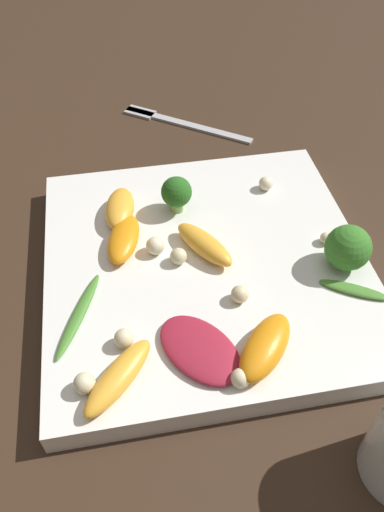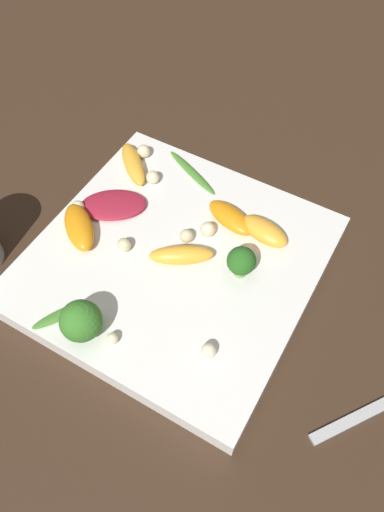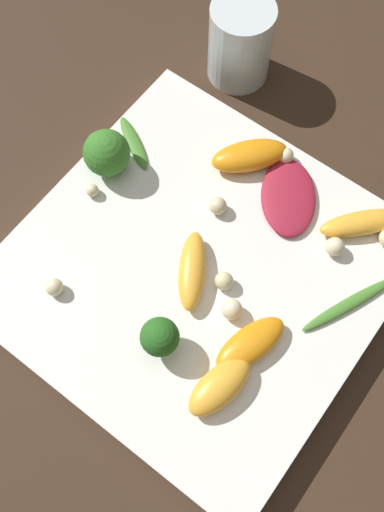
% 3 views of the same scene
% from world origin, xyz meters
% --- Properties ---
extents(ground_plane, '(2.40, 2.40, 0.00)m').
position_xyz_m(ground_plane, '(0.00, 0.00, 0.00)').
color(ground_plane, '#382619').
extents(plate, '(0.31, 0.31, 0.02)m').
position_xyz_m(plate, '(0.00, 0.00, 0.01)').
color(plate, white).
rests_on(plate, ground_plane).
extents(fork, '(0.16, 0.12, 0.01)m').
position_xyz_m(fork, '(0.01, 0.28, 0.00)').
color(fork, '#B2B2B7').
rests_on(fork, ground_plane).
extents(radicchio_leaf_0, '(0.09, 0.09, 0.01)m').
position_xyz_m(radicchio_leaf_0, '(-0.03, -0.10, 0.03)').
color(radicchio_leaf_0, maroon).
rests_on(radicchio_leaf_0, plate).
extents(orange_segment_0, '(0.07, 0.07, 0.02)m').
position_xyz_m(orange_segment_0, '(0.03, -0.11, 0.04)').
color(orange_segment_0, orange).
rests_on(orange_segment_0, plate).
extents(orange_segment_1, '(0.05, 0.07, 0.02)m').
position_xyz_m(orange_segment_1, '(-0.08, 0.03, 0.03)').
color(orange_segment_1, orange).
rests_on(orange_segment_1, plate).
extents(orange_segment_2, '(0.07, 0.07, 0.02)m').
position_xyz_m(orange_segment_2, '(-0.09, -0.12, 0.03)').
color(orange_segment_2, '#FCAD33').
rests_on(orange_segment_2, plate).
extents(orange_segment_3, '(0.06, 0.07, 0.02)m').
position_xyz_m(orange_segment_3, '(0.00, 0.01, 0.03)').
color(orange_segment_3, '#FCAD33').
rests_on(orange_segment_3, plate).
extents(orange_segment_4, '(0.04, 0.07, 0.02)m').
position_xyz_m(orange_segment_4, '(-0.08, 0.07, 0.04)').
color(orange_segment_4, '#FCAD33').
rests_on(orange_segment_4, plate).
extents(broccoli_floret_0, '(0.04, 0.04, 0.05)m').
position_xyz_m(broccoli_floret_0, '(0.13, -0.03, 0.05)').
color(broccoli_floret_0, '#84AD5B').
rests_on(broccoli_floret_0, plate).
extents(broccoli_floret_1, '(0.03, 0.03, 0.04)m').
position_xyz_m(broccoli_floret_1, '(-0.02, 0.07, 0.05)').
color(broccoli_floret_1, '#84AD5B').
rests_on(broccoli_floret_1, plate).
extents(arugula_sprig_0, '(0.05, 0.09, 0.01)m').
position_xyz_m(arugula_sprig_0, '(-0.12, -0.05, 0.03)').
color(arugula_sprig_0, '#47842D').
rests_on(arugula_sprig_0, plate).
extents(arugula_sprig_1, '(0.06, 0.04, 0.00)m').
position_xyz_m(arugula_sprig_1, '(0.12, -0.06, 0.03)').
color(arugula_sprig_1, '#47842D').
rests_on(arugula_sprig_1, plate).
extents(macadamia_nut_0, '(0.02, 0.02, 0.02)m').
position_xyz_m(macadamia_nut_0, '(0.00, -0.14, 0.03)').
color(macadamia_nut_0, beige).
rests_on(macadamia_nut_0, plate).
extents(macadamia_nut_1, '(0.02, 0.02, 0.02)m').
position_xyz_m(macadamia_nut_1, '(0.08, 0.09, 0.03)').
color(macadamia_nut_1, beige).
rests_on(macadamia_nut_1, plate).
extents(macadamia_nut_2, '(0.02, 0.02, 0.02)m').
position_xyz_m(macadamia_nut_2, '(-0.09, -0.08, 0.03)').
color(macadamia_nut_2, beige).
rests_on(macadamia_nut_2, plate).
extents(macadamia_nut_3, '(0.02, 0.02, 0.02)m').
position_xyz_m(macadamia_nut_3, '(-0.12, -0.12, 0.03)').
color(macadamia_nut_3, beige).
rests_on(macadamia_nut_3, plate).
extents(macadamia_nut_4, '(0.01, 0.01, 0.01)m').
position_xyz_m(macadamia_nut_4, '(0.12, 0.00, 0.03)').
color(macadamia_nut_4, beige).
rests_on(macadamia_nut_4, plate).
extents(macadamia_nut_5, '(0.02, 0.02, 0.02)m').
position_xyz_m(macadamia_nut_5, '(-0.05, 0.02, 0.03)').
color(macadamia_nut_5, beige).
rests_on(macadamia_nut_5, plate).
extents(macadamia_nut_6, '(0.02, 0.02, 0.02)m').
position_xyz_m(macadamia_nut_6, '(-0.03, 0.00, 0.03)').
color(macadamia_nut_6, beige).
rests_on(macadamia_nut_6, plate).
extents(macadamia_nut_7, '(0.02, 0.02, 0.02)m').
position_xyz_m(macadamia_nut_7, '(0.02, -0.05, 0.03)').
color(macadamia_nut_7, beige).
rests_on(macadamia_nut_7, plate).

